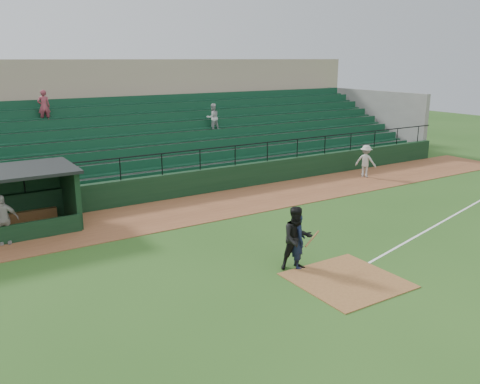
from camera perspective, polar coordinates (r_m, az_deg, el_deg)
ground at (r=16.22m, az=9.60°, el=-8.67°), size 90.00×90.00×0.00m
warning_track at (r=22.40m, az=-4.11°, el=-1.75°), size 40.00×4.00×0.03m
home_plate_dirt at (r=15.55m, az=12.08°, el=-9.80°), size 3.00×3.00×0.03m
foul_line at (r=22.72m, az=22.80°, el=-2.70°), size 17.49×4.44×0.01m
stadium_structure at (r=29.49m, az=-12.08°, el=6.57°), size 38.00×13.08×6.40m
batter_at_plate at (r=15.91m, az=6.65°, el=-5.55°), size 1.12×0.77×1.79m
umpire at (r=15.74m, az=6.52°, el=-5.28°), size 1.21×1.08×2.05m
runner at (r=28.69m, az=14.14°, el=3.43°), size 1.12×1.34×1.80m
dugout_player_a at (r=19.62m, az=-25.44°, el=-2.85°), size 1.12×0.63×1.80m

